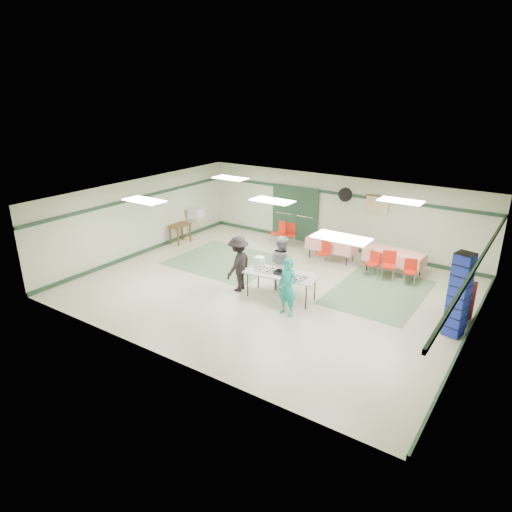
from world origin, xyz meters
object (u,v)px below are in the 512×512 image
Objects in this scene: chair_a at (389,262)px; chair_loose_b at (280,231)px; printer_table at (180,227)px; office_printer at (196,214)px; chair_loose_a at (290,232)px; broom at (187,224)px; volunteer_grey at (281,263)px; crate_stack_blue_a at (459,295)px; crate_stack_blue_b at (462,302)px; dining_table_b at (332,244)px; volunteer_dark at (238,264)px; chair_b at (373,261)px; volunteer_teal at (287,287)px; chair_c at (410,269)px; dining_table_a at (394,256)px; serving_table at (281,275)px; crate_stack_red at (464,300)px; chair_d at (324,251)px.

chair_loose_b reaches higher than chair_a.
office_printer is at bearing 90.20° from printer_table.
chair_a is 1.04× the size of chair_loose_a.
chair_loose_b is at bearing 12.03° from broom.
crate_stack_blue_a is (4.86, 0.07, 0.23)m from volunteer_grey.
dining_table_b is at bearing 153.14° from crate_stack_blue_b.
chair_b is (2.90, 3.29, -0.34)m from volunteer_dark.
printer_table is at bearing 178.44° from chair_loose_a.
chair_loose_a is 4.22m from printer_table.
chair_loose_a is at bearing -175.52° from volunteer_dark.
chair_loose_a is 0.71× the size of crate_stack_blue_b.
crate_stack_blue_b reaches higher than chair_a.
volunteer_grey is 1.26m from volunteer_dark.
chair_loose_b reaches higher than chair_b.
chair_c is (2.08, 3.84, -0.31)m from volunteer_teal.
dining_table_a is (3.37, 3.87, -0.26)m from volunteer_dark.
volunteer_teal is 1.30× the size of crate_stack_blue_b.
dining_table_b reaches higher than printer_table.
crate_stack_red reaches higher than serving_table.
volunteer_dark is at bearing 48.41° from volunteer_grey.
chair_loose_b is at bearing -177.81° from chair_b.
chair_d reaches higher than printer_table.
dining_table_a is 1.86× the size of crate_stack_red.
chair_loose_a is at bearing 176.25° from dining_table_a.
chair_loose_a is at bearing 159.61° from crate_stack_red.
chair_c is (0.68, -0.01, -0.07)m from chair_a.
chair_c is 2.56m from crate_stack_blue_b.
chair_loose_a is at bearing 153.79° from chair_c.
chair_loose_b is at bearing 161.88° from crate_stack_red.
volunteer_teal is at bearing -152.46° from crate_stack_blue_b.
chair_b is 0.66× the size of crate_stack_blue_b.
chair_c is 2.31m from crate_stack_red.
chair_b is 0.86× the size of chair_loose_b.
crate_stack_blue_b is (4.70, -1.81, 0.12)m from chair_d.
chair_a reaches higher than chair_loose_a.
dining_table_a is 2.27m from chair_d.
crate_stack_red is (2.49, -1.43, -0.04)m from chair_a.
volunteer_dark is at bearing -152.25° from chair_a.
chair_d is (-1.72, -0.00, -0.01)m from chair_b.
volunteer_teal is at bearing -89.10° from chair_b.
chair_d is at bearing 166.00° from chair_c.
broom is at bearing 169.64° from crate_stack_blue_a.
chair_loose_a reaches higher than chair_c.
crate_stack_blue_a is (6.65, -3.53, 0.53)m from chair_loose_a.
crate_stack_blue_a is 1.19m from crate_stack_red.
office_printer is at bearing 167.05° from crate_stack_blue_a.
volunteer_teal is 0.74× the size of crate_stack_blue_a.
chair_c is (4.06, 3.29, -0.34)m from volunteer_dark.
chair_a is (3.39, 3.30, -0.28)m from volunteer_dark.
volunteer_dark is at bearing -128.35° from dining_table_a.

